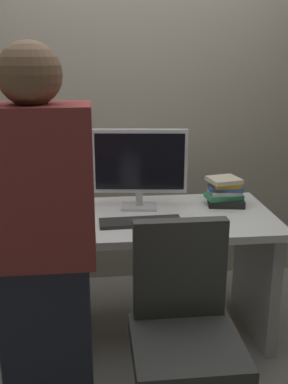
# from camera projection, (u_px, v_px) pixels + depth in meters

# --- Properties ---
(ground_plane) EXTENTS (9.00, 9.00, 0.00)m
(ground_plane) POSITION_uv_depth(u_px,v_px,m) (143.00, 332.00, 2.72)
(ground_plane) COLOR gray
(wall_back) EXTENTS (6.40, 0.10, 3.00)m
(wall_back) POSITION_uv_depth(u_px,v_px,m) (131.00, 68.00, 3.02)
(wall_back) COLOR #9E9384
(wall_back) RESTS_ON ground
(desk) EXTENTS (1.45, 0.71, 0.74)m
(desk) POSITION_uv_depth(u_px,v_px,m) (143.00, 254.00, 2.57)
(desk) COLOR white
(desk) RESTS_ON ground
(office_chair) EXTENTS (0.52, 0.52, 0.94)m
(office_chair) POSITION_uv_depth(u_px,v_px,m) (184.00, 347.00, 1.89)
(office_chair) COLOR black
(office_chair) RESTS_ON ground
(person_at_desk) EXTENTS (0.40, 0.24, 1.64)m
(person_at_desk) POSITION_uv_depth(u_px,v_px,m) (43.00, 262.00, 1.72)
(person_at_desk) COLOR #262838
(person_at_desk) RESTS_ON ground
(monitor) EXTENTS (0.54, 0.16, 0.46)m
(monitor) POSITION_uv_depth(u_px,v_px,m) (139.00, 165.00, 2.55)
(monitor) COLOR silver
(monitor) RESTS_ON desk
(keyboard) EXTENTS (0.43, 0.14, 0.02)m
(keyboard) POSITION_uv_depth(u_px,v_px,m) (141.00, 222.00, 2.38)
(keyboard) COLOR #262626
(keyboard) RESTS_ON desk
(mouse) EXTENTS (0.06, 0.10, 0.03)m
(mouse) POSITION_uv_depth(u_px,v_px,m) (197.00, 219.00, 2.40)
(mouse) COLOR white
(mouse) RESTS_ON desk
(cup_near_keyboard) EXTENTS (0.08, 0.08, 0.09)m
(cup_near_keyboard) POSITION_uv_depth(u_px,v_px,m) (78.00, 218.00, 2.34)
(cup_near_keyboard) COLOR silver
(cup_near_keyboard) RESTS_ON desk
(cup_by_monitor) EXTENTS (0.07, 0.07, 0.09)m
(cup_by_monitor) POSITION_uv_depth(u_px,v_px,m) (52.00, 200.00, 2.63)
(cup_by_monitor) COLOR silver
(cup_by_monitor) RESTS_ON desk
(book_stack) EXTENTS (0.23, 0.20, 0.16)m
(book_stack) POSITION_uv_depth(u_px,v_px,m) (225.00, 192.00, 2.65)
(book_stack) COLOR black
(book_stack) RESTS_ON desk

